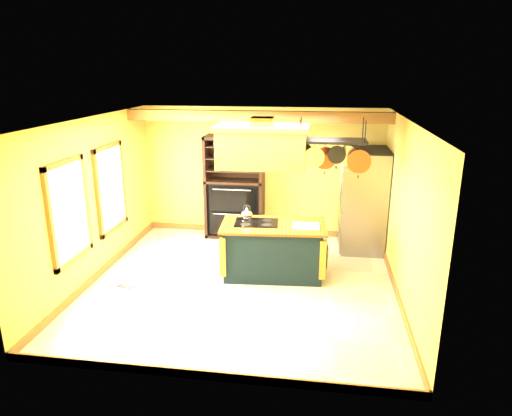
% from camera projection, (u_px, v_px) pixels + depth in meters
% --- Properties ---
extents(floor, '(5.00, 5.00, 0.00)m').
position_uv_depth(floor, '(242.00, 283.00, 7.61)').
color(floor, beige).
rests_on(floor, ground).
extents(ceiling, '(5.00, 5.00, 0.00)m').
position_uv_depth(ceiling, '(241.00, 120.00, 6.82)').
color(ceiling, white).
rests_on(ceiling, wall_back).
extents(wall_back, '(5.00, 0.02, 2.70)m').
position_uv_depth(wall_back, '(262.00, 172.00, 9.59)').
color(wall_back, gold).
rests_on(wall_back, floor).
extents(wall_front, '(5.00, 0.02, 2.70)m').
position_uv_depth(wall_front, '(201.00, 273.00, 4.85)').
color(wall_front, gold).
rests_on(wall_front, floor).
extents(wall_left, '(0.02, 5.00, 2.70)m').
position_uv_depth(wall_left, '(93.00, 200.00, 7.56)').
color(wall_left, gold).
rests_on(wall_left, floor).
extents(wall_right, '(0.02, 5.00, 2.70)m').
position_uv_depth(wall_right, '(405.00, 213.00, 6.88)').
color(wall_right, gold).
rests_on(wall_right, floor).
extents(ceiling_beam, '(5.00, 0.15, 0.20)m').
position_uv_depth(ceiling_beam, '(257.00, 116.00, 8.47)').
color(ceiling_beam, brown).
rests_on(ceiling_beam, ceiling).
extents(window_near, '(0.06, 1.06, 1.56)m').
position_uv_depth(window_near, '(69.00, 212.00, 6.78)').
color(window_near, brown).
rests_on(window_near, wall_left).
extents(window_far, '(0.06, 1.06, 1.56)m').
position_uv_depth(window_far, '(111.00, 188.00, 8.11)').
color(window_far, brown).
rests_on(window_far, wall_left).
extents(kitchen_island, '(1.83, 1.10, 1.11)m').
position_uv_depth(kitchen_island, '(273.00, 249.00, 7.83)').
color(kitchen_island, black).
rests_on(kitchen_island, floor).
extents(range_hood, '(1.50, 0.85, 0.80)m').
position_uv_depth(range_hood, '(262.00, 145.00, 7.33)').
color(range_hood, '#B3792C').
rests_on(range_hood, ceiling).
extents(pot_rack, '(1.20, 0.54, 0.83)m').
position_uv_depth(pot_rack, '(332.00, 149.00, 7.19)').
color(pot_rack, black).
rests_on(pot_rack, ceiling).
extents(refrigerator, '(0.85, 1.00, 1.96)m').
position_uv_depth(refrigerator, '(363.00, 202.00, 8.85)').
color(refrigerator, gray).
rests_on(refrigerator, floor).
extents(hutch, '(1.21, 0.55, 2.14)m').
position_uv_depth(hutch, '(235.00, 198.00, 9.59)').
color(hutch, black).
rests_on(hutch, floor).
extents(floor_register, '(0.30, 0.17, 0.01)m').
position_uv_depth(floor_register, '(125.00, 286.00, 7.50)').
color(floor_register, black).
rests_on(floor_register, floor).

